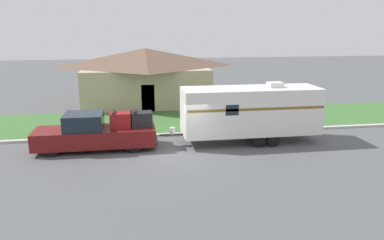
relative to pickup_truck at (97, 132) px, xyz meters
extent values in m
plane|color=#515456|center=(4.52, -1.85, -0.92)|extent=(120.00, 120.00, 0.00)
cube|color=beige|center=(4.52, 1.90, -0.85)|extent=(80.00, 0.30, 0.14)
cube|color=#3D6B33|center=(4.52, 5.55, -0.90)|extent=(80.00, 7.00, 0.03)
cube|color=tan|center=(3.10, 12.40, 0.63)|extent=(10.15, 7.54, 3.09)
pyramid|color=brown|center=(3.10, 12.40, 2.94)|extent=(10.96, 8.15, 1.54)
cube|color=#4C3828|center=(3.10, 8.66, 0.13)|extent=(1.00, 0.06, 2.10)
cylinder|color=black|center=(-2.22, -0.85, -0.47)|extent=(0.90, 0.28, 0.90)
cylinder|color=black|center=(-2.22, 0.85, -0.47)|extent=(0.90, 0.28, 0.90)
cylinder|color=black|center=(1.93, -0.85, -0.47)|extent=(0.90, 0.28, 0.90)
cylinder|color=black|center=(1.93, 0.85, -0.47)|extent=(0.90, 0.28, 0.90)
cube|color=maroon|center=(-1.32, 0.00, -0.22)|extent=(3.81, 2.07, 0.90)
cube|color=#19232D|center=(-0.63, 0.00, 0.65)|extent=(1.98, 1.90, 0.83)
cube|color=maroon|center=(1.83, 0.00, -0.22)|extent=(2.48, 2.07, 0.90)
cube|color=#333333|center=(3.13, 0.00, -0.55)|extent=(0.12, 1.86, 0.20)
cube|color=maroon|center=(1.28, 0.00, 0.63)|extent=(1.14, 0.87, 0.80)
cube|color=black|center=(0.92, 0.00, 1.11)|extent=(0.10, 0.96, 0.08)
cube|color=black|center=(2.37, 0.00, 0.63)|extent=(1.14, 0.87, 0.80)
cube|color=black|center=(2.01, 0.00, 1.11)|extent=(0.10, 0.96, 0.08)
cylinder|color=black|center=(8.66, -1.06, -0.57)|extent=(0.70, 0.22, 0.70)
cylinder|color=black|center=(8.66, 1.06, -0.57)|extent=(0.70, 0.22, 0.70)
cylinder|color=black|center=(9.44, -1.06, -0.57)|extent=(0.70, 0.22, 0.70)
cylinder|color=black|center=(9.44, 1.06, -0.57)|extent=(0.70, 0.22, 0.70)
cube|color=silver|center=(8.44, 0.00, 0.91)|extent=(7.66, 2.39, 2.54)
cube|color=brown|center=(8.44, -1.20, 1.23)|extent=(7.50, 0.01, 0.14)
cube|color=#383838|center=(3.96, 0.00, -0.31)|extent=(1.29, 0.12, 0.10)
cylinder|color=silver|center=(4.03, 0.00, -0.08)|extent=(0.28, 0.28, 0.36)
cube|color=silver|center=(9.81, 0.00, 2.32)|extent=(0.80, 0.68, 0.28)
cube|color=#19232D|center=(7.06, -1.20, 1.23)|extent=(0.70, 0.01, 0.56)
cylinder|color=brown|center=(8.97, 2.81, -0.35)|extent=(0.09, 0.09, 1.13)
cube|color=#B2B2B2|center=(8.97, 2.81, 0.32)|extent=(0.48, 0.20, 0.22)
camera|label=1|loc=(1.97, -19.66, 5.47)|focal=35.00mm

